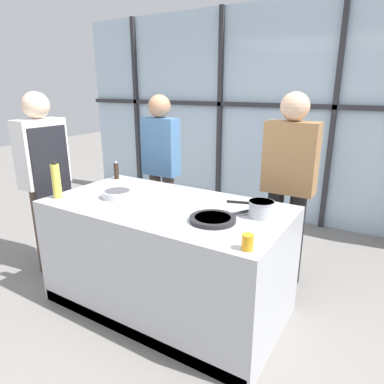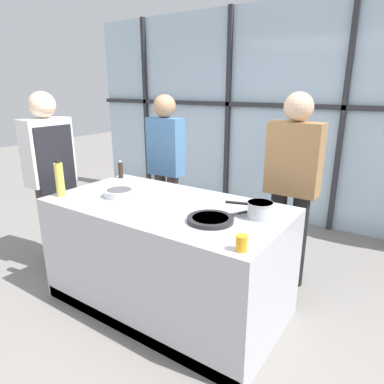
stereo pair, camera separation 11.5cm
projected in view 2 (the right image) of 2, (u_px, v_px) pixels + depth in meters
name	position (u px, v px, depth m)	size (l,w,h in m)	color
ground_plane	(168.00, 302.00, 2.94)	(18.00, 18.00, 0.00)	gray
back_window_wall	(281.00, 116.00, 4.49)	(6.40, 0.10, 2.80)	silver
demo_island	(167.00, 255.00, 2.81)	(1.90, 1.00, 0.90)	#B7BABF
chef	(51.00, 172.00, 3.32)	(0.24, 0.45, 1.74)	#47382D
spectator_far_left	(166.00, 162.00, 3.74)	(0.40, 0.24, 1.70)	#47382D
spectator_center_left	(292.00, 181.00, 2.99)	(0.45, 0.24, 1.74)	black
frying_pan	(212.00, 219.00, 2.32)	(0.38, 0.52, 0.03)	#232326
saucepan	(260.00, 209.00, 2.37)	(0.33, 0.18, 0.11)	silver
white_plate	(144.00, 190.00, 3.01)	(0.25, 0.25, 0.01)	white
mixing_bowl	(119.00, 193.00, 2.85)	(0.25, 0.25, 0.06)	silver
oil_bottle	(60.00, 179.00, 2.82)	(0.07, 0.07, 0.31)	#E0CC4C
pepper_grinder	(121.00, 170.00, 3.40)	(0.05, 0.05, 0.18)	#332319
juice_glass_near	(241.00, 243.00, 1.89)	(0.07, 0.07, 0.09)	orange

